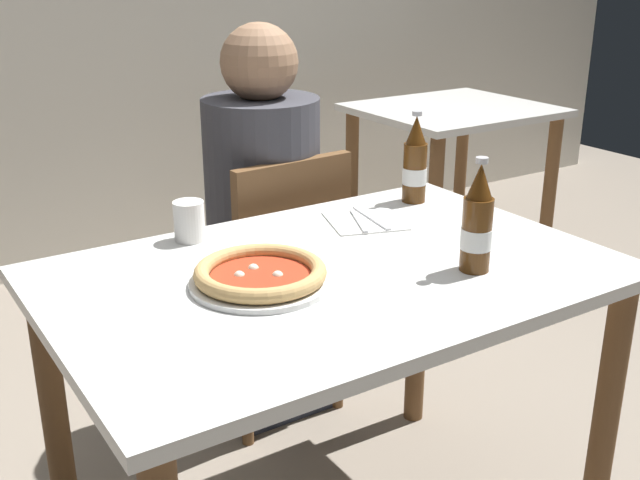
# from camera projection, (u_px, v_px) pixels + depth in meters

# --- Properties ---
(dining_table_main) EXTENTS (1.20, 0.80, 0.75)m
(dining_table_main) POSITION_uv_depth(u_px,v_px,m) (332.00, 317.00, 1.70)
(dining_table_main) COLOR silver
(dining_table_main) RESTS_ON ground_plane
(chair_behind_table) EXTENTS (0.42, 0.42, 0.85)m
(chair_behind_table) POSITION_uv_depth(u_px,v_px,m) (274.00, 272.00, 2.33)
(chair_behind_table) COLOR brown
(chair_behind_table) RESTS_ON ground_plane
(diner_seated) EXTENTS (0.34, 0.34, 1.21)m
(diner_seated) POSITION_uv_depth(u_px,v_px,m) (264.00, 236.00, 2.33)
(diner_seated) COLOR #2D3342
(diner_seated) RESTS_ON ground_plane
(dining_table_background) EXTENTS (0.80, 0.70, 0.75)m
(dining_table_background) POSITION_uv_depth(u_px,v_px,m) (452.00, 142.00, 3.45)
(dining_table_background) COLOR silver
(dining_table_background) RESTS_ON ground_plane
(pizza_margherita_near) EXTENTS (0.29, 0.29, 0.04)m
(pizza_margherita_near) POSITION_uv_depth(u_px,v_px,m) (260.00, 275.00, 1.57)
(pizza_margherita_near) COLOR white
(pizza_margherita_near) RESTS_ON dining_table_main
(beer_bottle_left) EXTENTS (0.07, 0.07, 0.25)m
(beer_bottle_left) POSITION_uv_depth(u_px,v_px,m) (477.00, 224.00, 1.61)
(beer_bottle_left) COLOR #512D0F
(beer_bottle_left) RESTS_ON dining_table_main
(beer_bottle_center) EXTENTS (0.07, 0.07, 0.25)m
(beer_bottle_center) POSITION_uv_depth(u_px,v_px,m) (415.00, 164.00, 2.07)
(beer_bottle_center) COLOR #512D0F
(beer_bottle_center) RESTS_ON dining_table_main
(napkin_with_cutlery) EXTENTS (0.23, 0.23, 0.01)m
(napkin_with_cutlery) POSITION_uv_depth(u_px,v_px,m) (365.00, 221.00, 1.94)
(napkin_with_cutlery) COLOR white
(napkin_with_cutlery) RESTS_ON dining_table_main
(paper_cup) EXTENTS (0.07, 0.07, 0.09)m
(paper_cup) POSITION_uv_depth(u_px,v_px,m) (189.00, 221.00, 1.80)
(paper_cup) COLOR white
(paper_cup) RESTS_ON dining_table_main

